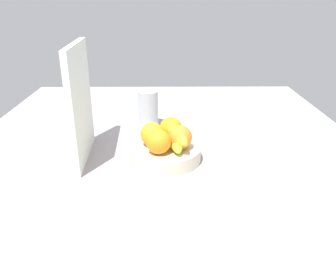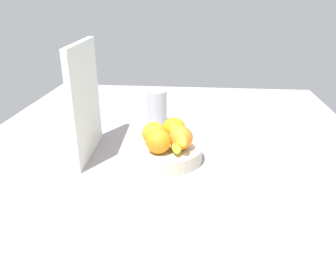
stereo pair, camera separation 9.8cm
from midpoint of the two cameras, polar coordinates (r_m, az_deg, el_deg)
ground_plane at (r=108.30cm, az=-2.83°, el=-5.03°), size 180.00×140.00×3.00cm
fruit_bowl at (r=106.61cm, az=-2.63°, el=-3.19°), size 22.51×22.51×4.67cm
orange_front_left at (r=105.07cm, az=-5.12°, el=-0.00°), size 7.54×7.54×7.54cm
orange_front_right at (r=99.77cm, az=-4.18°, el=-1.26°), size 7.54×7.54×7.54cm
orange_center at (r=102.40cm, az=-0.46°, el=-0.54°), size 7.54×7.54×7.54cm
orange_back_left at (r=109.03cm, az=-1.85°, el=0.95°), size 7.54×7.54×7.54cm
banana_bunch at (r=104.31cm, az=-1.08°, el=-0.49°), size 17.88×8.91×6.20cm
cutting_board at (r=107.27cm, az=-17.02°, el=4.99°), size 28.05×3.08×36.00cm
thermos_tumbler at (r=131.63cm, az=-5.35°, el=4.27°), size 7.94×7.94×14.64cm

